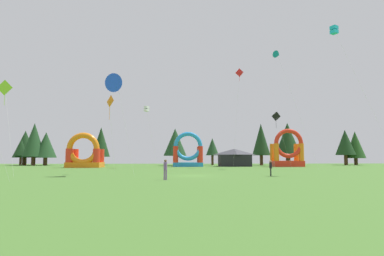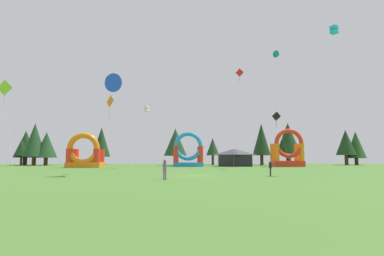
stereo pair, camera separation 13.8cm
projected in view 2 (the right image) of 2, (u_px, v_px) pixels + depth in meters
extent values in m
plane|color=#47752D|center=(198.00, 176.00, 35.39)|extent=(120.00, 120.00, 0.00)
cube|color=white|center=(147.00, 110.00, 59.78)|extent=(1.02, 1.02, 0.43)
cube|color=white|center=(147.00, 107.00, 59.83)|extent=(1.02, 1.02, 0.43)
cylinder|color=silver|center=(152.00, 139.00, 60.59)|extent=(2.00, 2.46, 10.90)
pyramid|color=black|center=(276.00, 117.00, 60.04)|extent=(1.35, 0.72, 1.29)
cylinder|color=black|center=(276.00, 122.00, 59.86)|extent=(0.04, 0.04, 2.05)
cylinder|color=silver|center=(284.00, 142.00, 58.79)|extent=(2.20, 1.62, 9.45)
cone|color=#0C7F7A|center=(278.00, 54.00, 58.67)|extent=(1.77, 1.78, 1.35)
cylinder|color=silver|center=(297.00, 108.00, 55.02)|extent=(4.43, 5.73, 20.54)
pyramid|color=red|center=(239.00, 73.00, 61.80)|extent=(1.15, 0.75, 1.16)
cylinder|color=red|center=(240.00, 77.00, 61.81)|extent=(0.04, 0.04, 1.54)
cylinder|color=silver|center=(236.00, 121.00, 62.42)|extent=(0.91, 2.73, 18.03)
cone|color=blue|center=(117.00, 84.00, 37.06)|extent=(2.61, 2.62, 2.31)
cylinder|color=silver|center=(125.00, 129.00, 36.34)|extent=(2.20, 0.64, 10.42)
pyramid|color=orange|center=(109.00, 102.00, 39.38)|extent=(0.98, 1.02, 1.13)
cylinder|color=orange|center=(109.00, 111.00, 39.34)|extent=(0.04, 0.04, 2.24)
cylinder|color=silver|center=(112.00, 138.00, 40.77)|extent=(0.11, 3.45, 8.76)
pyramid|color=#8CD826|center=(6.00, 89.00, 37.86)|extent=(1.32, 0.24, 1.32)
cylinder|color=#8CD826|center=(5.00, 97.00, 37.67)|extent=(0.04, 0.04, 1.97)
cylinder|color=silver|center=(9.00, 130.00, 35.79)|extent=(3.03, 3.23, 9.98)
cube|color=#19B7CC|center=(334.00, 32.00, 39.48)|extent=(0.99, 0.99, 0.43)
cube|color=#19B7CC|center=(334.00, 28.00, 39.53)|extent=(0.99, 0.99, 0.43)
cylinder|color=silver|center=(365.00, 96.00, 35.71)|extent=(3.35, 6.25, 17.53)
cylinder|color=#724C8C|center=(166.00, 175.00, 28.96)|extent=(0.17, 0.17, 0.89)
cylinder|color=#724C8C|center=(164.00, 175.00, 28.88)|extent=(0.17, 0.17, 0.89)
cylinder|color=#724C8C|center=(165.00, 166.00, 28.99)|extent=(0.41, 0.41, 0.70)
sphere|color=brown|center=(165.00, 161.00, 29.03)|extent=(0.24, 0.24, 0.24)
cylinder|color=black|center=(270.00, 172.00, 34.62)|extent=(0.16, 0.16, 0.81)
cylinder|color=black|center=(271.00, 172.00, 34.77)|extent=(0.16, 0.16, 0.81)
cylinder|color=black|center=(270.00, 165.00, 34.76)|extent=(0.38, 0.38, 0.64)
sphere|color=#9E704C|center=(270.00, 161.00, 34.80)|extent=(0.22, 0.22, 0.22)
cube|color=#268CD8|center=(188.00, 164.00, 67.78)|extent=(6.15, 3.74, 0.86)
cylinder|color=red|center=(176.00, 154.00, 66.51)|extent=(1.05, 1.05, 3.35)
cylinder|color=red|center=(201.00, 154.00, 66.74)|extent=(1.05, 1.05, 3.35)
cylinder|color=red|center=(176.00, 154.00, 69.19)|extent=(1.05, 1.05, 3.35)
cylinder|color=red|center=(200.00, 154.00, 69.42)|extent=(1.05, 1.05, 3.35)
torus|color=#268CD8|center=(188.00, 146.00, 66.77)|extent=(5.94, 0.84, 5.94)
cube|color=red|center=(287.00, 164.00, 67.62)|extent=(6.28, 3.81, 1.19)
cylinder|color=orange|center=(277.00, 152.00, 66.35)|extent=(1.07, 1.07, 3.60)
cylinder|color=orange|center=(302.00, 152.00, 66.59)|extent=(1.07, 1.07, 3.60)
cylinder|color=orange|center=(273.00, 152.00, 69.08)|extent=(1.07, 1.07, 3.60)
cylinder|color=orange|center=(297.00, 152.00, 69.32)|extent=(1.07, 1.07, 3.60)
torus|color=red|center=(289.00, 143.00, 66.63)|extent=(6.06, 0.85, 6.06)
cube|color=orange|center=(86.00, 165.00, 62.47)|extent=(6.40, 4.83, 0.99)
cylinder|color=red|center=(70.00, 156.00, 60.78)|extent=(1.35, 1.35, 2.56)
cylinder|color=red|center=(97.00, 156.00, 61.01)|extent=(1.35, 1.35, 2.56)
cylinder|color=red|center=(75.00, 156.00, 64.25)|extent=(1.35, 1.35, 2.56)
cylinder|color=red|center=(101.00, 156.00, 64.48)|extent=(1.35, 1.35, 2.56)
torus|color=orange|center=(83.00, 149.00, 61.01)|extent=(6.13, 1.08, 6.13)
cube|color=black|center=(235.00, 160.00, 68.82)|extent=(6.56, 4.30, 2.49)
pyramid|color=#3F3F47|center=(235.00, 152.00, 68.98)|extent=(6.56, 4.30, 1.24)
cylinder|color=#4C331E|center=(21.00, 160.00, 77.42)|extent=(0.54, 0.54, 2.30)
cone|color=#193819|center=(22.00, 147.00, 77.70)|extent=(3.02, 3.02, 4.06)
cylinder|color=#4C331E|center=(25.00, 161.00, 79.14)|extent=(0.99, 0.99, 1.85)
cone|color=#193819|center=(26.00, 144.00, 79.51)|extent=(5.50, 5.50, 6.57)
cylinder|color=#4C331E|center=(34.00, 161.00, 76.09)|extent=(0.92, 0.92, 2.06)
cone|color=#1E4221|center=(35.00, 140.00, 76.53)|extent=(5.11, 5.11, 7.95)
cylinder|color=#4C331E|center=(46.00, 162.00, 76.75)|extent=(0.91, 0.91, 1.82)
cone|color=#1E4221|center=(46.00, 145.00, 77.09)|extent=(5.05, 5.05, 6.08)
cylinder|color=#4C331E|center=(101.00, 161.00, 79.18)|extent=(0.80, 0.80, 2.04)
cone|color=#193819|center=(101.00, 142.00, 79.58)|extent=(4.44, 4.44, 7.23)
cylinder|color=#4C331E|center=(175.00, 161.00, 76.13)|extent=(0.97, 0.97, 2.26)
cone|color=#1E4221|center=(175.00, 142.00, 76.51)|extent=(5.41, 5.41, 6.46)
cylinder|color=#4C331E|center=(213.00, 160.00, 80.22)|extent=(0.58, 0.58, 2.39)
cone|color=#1E4221|center=(213.00, 147.00, 80.51)|extent=(3.25, 3.25, 4.30)
cylinder|color=#4C331E|center=(262.00, 160.00, 78.86)|extent=(0.78, 0.78, 2.39)
cone|color=#193819|center=(261.00, 139.00, 79.31)|extent=(4.36, 4.36, 7.78)
cylinder|color=#4C331E|center=(289.00, 160.00, 79.48)|extent=(1.08, 1.08, 2.68)
cone|color=#193819|center=(288.00, 138.00, 79.93)|extent=(6.02, 6.02, 7.75)
cylinder|color=#4C331E|center=(347.00, 160.00, 79.40)|extent=(0.85, 0.85, 2.46)
cone|color=#193819|center=(346.00, 142.00, 79.79)|extent=(4.74, 4.74, 6.23)
cylinder|color=#4C331E|center=(357.00, 162.00, 80.04)|extent=(0.85, 0.85, 1.69)
cone|color=#234C1E|center=(356.00, 145.00, 80.41)|extent=(4.72, 4.72, 6.67)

